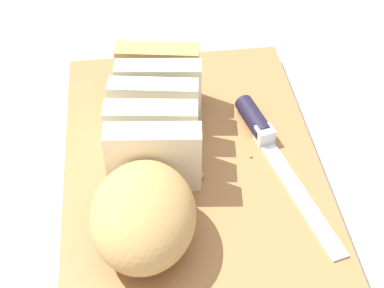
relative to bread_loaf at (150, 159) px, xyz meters
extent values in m
plane|color=beige|center=(0.03, -0.05, -0.07)|extent=(3.00, 3.00, 0.00)
cube|color=#9E6B3D|center=(0.03, -0.05, -0.06)|extent=(0.46, 0.32, 0.03)
ellipsoid|color=tan|center=(-0.08, 0.01, 0.00)|extent=(0.15, 0.12, 0.09)
cube|color=beige|center=(0.00, 0.00, 0.00)|extent=(0.04, 0.11, 0.09)
cube|color=beige|center=(0.04, 0.00, 0.00)|extent=(0.04, 0.11, 0.09)
cube|color=beige|center=(0.08, -0.01, 0.00)|extent=(0.05, 0.11, 0.09)
cube|color=beige|center=(0.11, -0.02, 0.00)|extent=(0.04, 0.11, 0.09)
cube|color=tan|center=(0.15, -0.02, 0.00)|extent=(0.05, 0.11, 0.09)
cube|color=silver|center=(-0.03, -0.17, -0.04)|extent=(0.19, 0.07, 0.00)
cylinder|color=black|center=(0.09, -0.14, -0.03)|extent=(0.07, 0.04, 0.02)
cube|color=silver|center=(0.06, -0.14, -0.03)|extent=(0.02, 0.03, 0.02)
sphere|color=tan|center=(0.04, -0.12, -0.04)|extent=(0.00, 0.00, 0.00)
sphere|color=tan|center=(0.00, -0.06, -0.04)|extent=(0.01, 0.01, 0.01)
camera|label=1|loc=(-0.43, -0.01, 0.45)|focal=52.30mm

